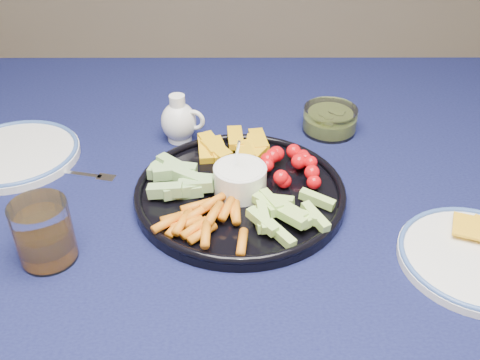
{
  "coord_description": "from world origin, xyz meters",
  "views": [
    {
      "loc": [
        -0.0,
        -0.75,
        1.27
      ],
      "look_at": [
        -0.0,
        -0.06,
        0.78
      ],
      "focal_mm": 40.0,
      "sensor_mm": 36.0,
      "label": 1
    }
  ],
  "objects_px": {
    "creamer_pitcher": "(179,121)",
    "juice_tumbler": "(45,236)",
    "side_plate_extra": "(15,154)",
    "dining_table": "(241,218)",
    "pickle_bowl": "(330,121)",
    "cheese_plate": "(477,256)",
    "crudite_platter": "(238,189)"
  },
  "relations": [
    {
      "from": "creamer_pitcher",
      "to": "juice_tumbler",
      "type": "distance_m",
      "value": 0.36
    },
    {
      "from": "side_plate_extra",
      "to": "dining_table",
      "type": "bearing_deg",
      "value": -8.98
    },
    {
      "from": "dining_table",
      "to": "juice_tumbler",
      "type": "relative_size",
      "value": 17.89
    },
    {
      "from": "dining_table",
      "to": "side_plate_extra",
      "type": "relative_size",
      "value": 7.31
    },
    {
      "from": "pickle_bowl",
      "to": "side_plate_extra",
      "type": "distance_m",
      "value": 0.59
    },
    {
      "from": "dining_table",
      "to": "side_plate_extra",
      "type": "bearing_deg",
      "value": 171.02
    },
    {
      "from": "creamer_pitcher",
      "to": "side_plate_extra",
      "type": "height_order",
      "value": "creamer_pitcher"
    },
    {
      "from": "dining_table",
      "to": "cheese_plate",
      "type": "bearing_deg",
      "value": -32.01
    },
    {
      "from": "creamer_pitcher",
      "to": "pickle_bowl",
      "type": "relative_size",
      "value": 0.89
    },
    {
      "from": "dining_table",
      "to": "creamer_pitcher",
      "type": "distance_m",
      "value": 0.22
    },
    {
      "from": "creamer_pitcher",
      "to": "cheese_plate",
      "type": "bearing_deg",
      "value": -37.13
    },
    {
      "from": "cheese_plate",
      "to": "juice_tumbler",
      "type": "distance_m",
      "value": 0.6
    },
    {
      "from": "cheese_plate",
      "to": "juice_tumbler",
      "type": "relative_size",
      "value": 2.31
    },
    {
      "from": "creamer_pitcher",
      "to": "juice_tumbler",
      "type": "bearing_deg",
      "value": -115.59
    },
    {
      "from": "side_plate_extra",
      "to": "crudite_platter",
      "type": "bearing_deg",
      "value": -16.81
    },
    {
      "from": "creamer_pitcher",
      "to": "juice_tumbler",
      "type": "xyz_separation_m",
      "value": [
        -0.16,
        -0.32,
        0.0
      ]
    },
    {
      "from": "pickle_bowl",
      "to": "side_plate_extra",
      "type": "bearing_deg",
      "value": -170.31
    },
    {
      "from": "crudite_platter",
      "to": "side_plate_extra",
      "type": "xyz_separation_m",
      "value": [
        -0.4,
        0.12,
        -0.01
      ]
    },
    {
      "from": "dining_table",
      "to": "pickle_bowl",
      "type": "xyz_separation_m",
      "value": [
        0.17,
        0.16,
        0.11
      ]
    },
    {
      "from": "cheese_plate",
      "to": "side_plate_extra",
      "type": "distance_m",
      "value": 0.78
    },
    {
      "from": "crudite_platter",
      "to": "side_plate_extra",
      "type": "height_order",
      "value": "crudite_platter"
    },
    {
      "from": "pickle_bowl",
      "to": "side_plate_extra",
      "type": "height_order",
      "value": "pickle_bowl"
    },
    {
      "from": "creamer_pitcher",
      "to": "side_plate_extra",
      "type": "distance_m",
      "value": 0.3
    },
    {
      "from": "crudite_platter",
      "to": "juice_tumbler",
      "type": "bearing_deg",
      "value": -152.8
    },
    {
      "from": "creamer_pitcher",
      "to": "side_plate_extra",
      "type": "bearing_deg",
      "value": -167.33
    },
    {
      "from": "crudite_platter",
      "to": "juice_tumbler",
      "type": "xyz_separation_m",
      "value": [
        -0.27,
        -0.14,
        0.02
      ]
    },
    {
      "from": "dining_table",
      "to": "pickle_bowl",
      "type": "distance_m",
      "value": 0.26
    },
    {
      "from": "juice_tumbler",
      "to": "side_plate_extra",
      "type": "bearing_deg",
      "value": 117.92
    },
    {
      "from": "crudite_platter",
      "to": "side_plate_extra",
      "type": "relative_size",
      "value": 1.49
    },
    {
      "from": "pickle_bowl",
      "to": "juice_tumbler",
      "type": "height_order",
      "value": "juice_tumbler"
    },
    {
      "from": "juice_tumbler",
      "to": "side_plate_extra",
      "type": "height_order",
      "value": "juice_tumbler"
    },
    {
      "from": "juice_tumbler",
      "to": "side_plate_extra",
      "type": "xyz_separation_m",
      "value": [
        -0.14,
        0.26,
        -0.03
      ]
    }
  ]
}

